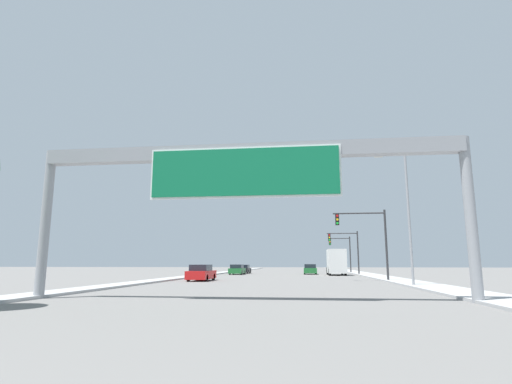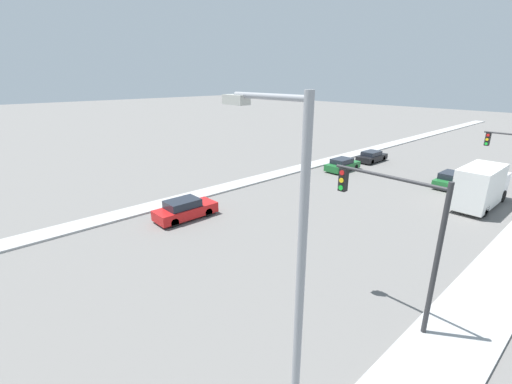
{
  "view_description": "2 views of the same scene",
  "coord_description": "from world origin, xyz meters",
  "px_view_note": "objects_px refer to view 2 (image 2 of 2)",
  "views": [
    {
      "loc": [
        2.74,
        -0.26,
        1.69
      ],
      "look_at": [
        0.0,
        22.45,
        5.75
      ],
      "focal_mm": 28.0,
      "sensor_mm": 36.0,
      "label": 1
    },
    {
      "loc": [
        14.09,
        25.17,
        10.08
      ],
      "look_at": [
        -0.71,
        38.69,
        3.32
      ],
      "focal_mm": 24.0,
      "sensor_mm": 36.0,
      "label": 2
    }
  ],
  "objects_px": {
    "car_near_right": "(451,180)",
    "car_near_center": "(342,165)",
    "car_mid_center": "(185,209)",
    "traffic_light_near_intersection": "(402,225)",
    "truck_box_primary": "(481,186)",
    "car_mid_left": "(372,157)",
    "street_lamp_right": "(291,298)"
  },
  "relations": [
    {
      "from": "car_near_right",
      "to": "car_near_center",
      "type": "height_order",
      "value": "car_near_right"
    },
    {
      "from": "car_mid_center",
      "to": "traffic_light_near_intersection",
      "type": "distance_m",
      "value": 16.2
    },
    {
      "from": "traffic_light_near_intersection",
      "to": "truck_box_primary",
      "type": "bearing_deg",
      "value": 95.48
    },
    {
      "from": "car_near_right",
      "to": "car_mid_left",
      "type": "bearing_deg",
      "value": 160.29
    },
    {
      "from": "car_near_center",
      "to": "car_mid_center",
      "type": "relative_size",
      "value": 0.96
    },
    {
      "from": "car_near_center",
      "to": "car_near_right",
      "type": "bearing_deg",
      "value": 13.9
    },
    {
      "from": "car_near_center",
      "to": "street_lamp_right",
      "type": "bearing_deg",
      "value": -58.43
    },
    {
      "from": "car_near_center",
      "to": "car_mid_center",
      "type": "xyz_separation_m",
      "value": [
        -0.0,
        -20.37,
        0.03
      ]
    },
    {
      "from": "car_mid_center",
      "to": "traffic_light_near_intersection",
      "type": "relative_size",
      "value": 0.71
    },
    {
      "from": "truck_box_primary",
      "to": "traffic_light_near_intersection",
      "type": "height_order",
      "value": "traffic_light_near_intersection"
    },
    {
      "from": "car_mid_left",
      "to": "truck_box_primary",
      "type": "relative_size",
      "value": 0.62
    },
    {
      "from": "traffic_light_near_intersection",
      "to": "car_near_center",
      "type": "bearing_deg",
      "value": 128.74
    },
    {
      "from": "truck_box_primary",
      "to": "car_mid_center",
      "type": "bearing_deg",
      "value": -126.45
    },
    {
      "from": "car_mid_center",
      "to": "car_near_right",
      "type": "bearing_deg",
      "value": 65.43
    },
    {
      "from": "car_mid_left",
      "to": "street_lamp_right",
      "type": "height_order",
      "value": "street_lamp_right"
    },
    {
      "from": "car_mid_left",
      "to": "truck_box_primary",
      "type": "xyz_separation_m",
      "value": [
        14.0,
        -7.77,
        1.1
      ]
    },
    {
      "from": "car_mid_center",
      "to": "street_lamp_right",
      "type": "bearing_deg",
      "value": -23.59
    },
    {
      "from": "car_mid_center",
      "to": "street_lamp_right",
      "type": "distance_m",
      "value": 19.33
    },
    {
      "from": "car_near_center",
      "to": "truck_box_primary",
      "type": "relative_size",
      "value": 0.62
    },
    {
      "from": "car_near_right",
      "to": "car_mid_center",
      "type": "xyz_separation_m",
      "value": [
        -10.5,
        -22.97,
        0.02
      ]
    },
    {
      "from": "car_near_right",
      "to": "truck_box_primary",
      "type": "bearing_deg",
      "value": -48.9
    },
    {
      "from": "car_mid_center",
      "to": "traffic_light_near_intersection",
      "type": "height_order",
      "value": "traffic_light_near_intersection"
    },
    {
      "from": "street_lamp_right",
      "to": "car_mid_left",
      "type": "bearing_deg",
      "value": 116.58
    },
    {
      "from": "truck_box_primary",
      "to": "street_lamp_right",
      "type": "bearing_deg",
      "value": -83.29
    },
    {
      "from": "car_near_center",
      "to": "truck_box_primary",
      "type": "height_order",
      "value": "truck_box_primary"
    },
    {
      "from": "car_near_center",
      "to": "truck_box_primary",
      "type": "xyz_separation_m",
      "value": [
        14.0,
        -1.41,
        1.07
      ]
    },
    {
      "from": "car_near_center",
      "to": "car_mid_center",
      "type": "distance_m",
      "value": 20.37
    },
    {
      "from": "truck_box_primary",
      "to": "car_near_center",
      "type": "bearing_deg",
      "value": 174.24
    },
    {
      "from": "car_mid_center",
      "to": "truck_box_primary",
      "type": "distance_m",
      "value": 23.59
    },
    {
      "from": "car_near_center",
      "to": "traffic_light_near_intersection",
      "type": "xyz_separation_m",
      "value": [
        15.75,
        -19.63,
        3.78
      ]
    },
    {
      "from": "car_mid_left",
      "to": "truck_box_primary",
      "type": "distance_m",
      "value": 16.05
    },
    {
      "from": "car_near_center",
      "to": "street_lamp_right",
      "type": "relative_size",
      "value": 0.45
    }
  ]
}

